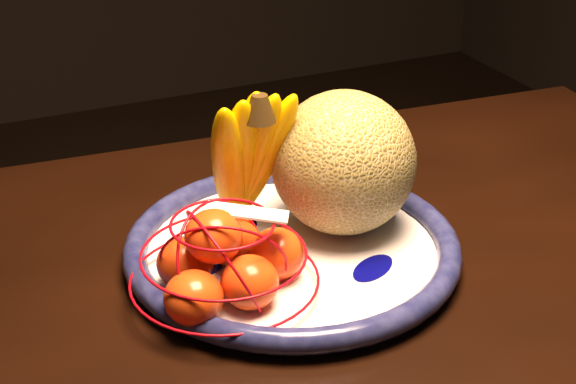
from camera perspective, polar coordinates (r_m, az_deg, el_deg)
name	(u,v)px	position (r m, az deg, el deg)	size (l,w,h in m)	color
fruit_bowl	(292,249)	(0.85, 0.27, -3.68)	(0.32, 0.32, 0.03)	white
cantaloupe	(344,163)	(0.86, 3.62, 1.91)	(0.14, 0.14, 0.14)	olive
banana_bunch	(246,154)	(0.84, -2.74, 2.47)	(0.11, 0.11, 0.17)	#FFC900
mandarin_bag	(225,262)	(0.78, -4.07, -4.54)	(0.20, 0.20, 0.11)	#F74715
price_tag	(247,212)	(0.76, -2.66, -1.32)	(0.07, 0.03, 0.00)	white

